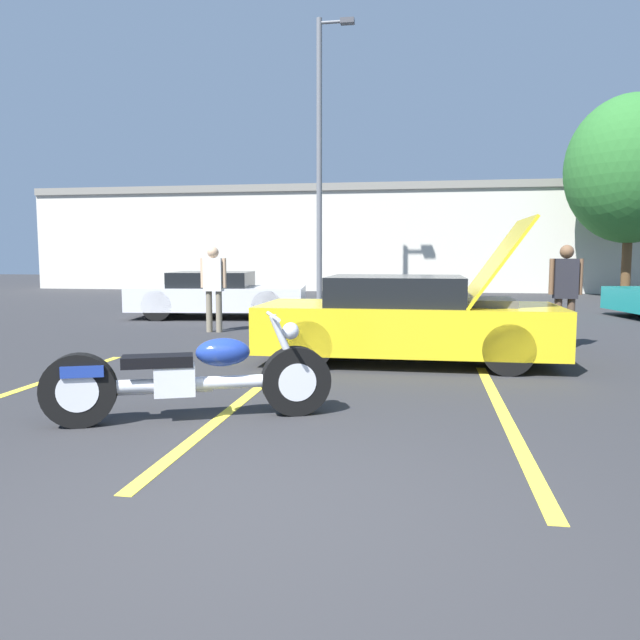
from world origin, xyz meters
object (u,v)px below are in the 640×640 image
object	(u,v)px
parked_car_left_row	(218,295)
spectator_by_show_car	(565,287)
light_pole	(321,150)
tree_background	(631,169)
motorcycle	(190,378)
spectator_near_motorcycle	(214,282)
show_car_hood_open	(409,320)

from	to	relation	value
parked_car_left_row	spectator_by_show_car	xyz separation A→B (m)	(7.15, -3.87, 0.44)
parked_car_left_row	spectator_by_show_car	world-z (taller)	spectator_by_show_car
light_pole	parked_car_left_row	world-z (taller)	light_pole
tree_background	motorcycle	distance (m)	20.28
tree_background	spectator_near_motorcycle	world-z (taller)	tree_background
show_car_hood_open	parked_car_left_row	distance (m)	7.32
motorcycle	parked_car_left_row	xyz separation A→B (m)	(-2.82, 9.08, 0.15)
tree_background	show_car_hood_open	distance (m)	16.39
show_car_hood_open	parked_car_left_row	size ratio (longest dim) A/B	0.96
tree_background	parked_car_left_row	distance (m)	15.13
spectator_by_show_car	show_car_hood_open	bearing A→B (deg)	-144.61
show_car_hood_open	spectator_by_show_car	world-z (taller)	show_car_hood_open
tree_background	spectator_near_motorcycle	size ratio (longest dim) A/B	4.16
show_car_hood_open	motorcycle	bearing A→B (deg)	-118.89
parked_car_left_row	spectator_by_show_car	size ratio (longest dim) A/B	2.58
light_pole	tree_background	xyz separation A→B (m)	(10.24, 2.72, -0.48)
parked_car_left_row	show_car_hood_open	bearing A→B (deg)	-57.51
motorcycle	parked_car_left_row	size ratio (longest dim) A/B	0.57
tree_background	motorcycle	world-z (taller)	tree_background
spectator_by_show_car	parked_car_left_row	bearing A→B (deg)	151.57
light_pole	spectator_near_motorcycle	xyz separation A→B (m)	(-0.68, -8.73, -3.89)
spectator_by_show_car	light_pole	bearing A→B (deg)	119.71
show_car_hood_open	parked_car_left_row	bearing A→B (deg)	129.50
light_pole	motorcycle	xyz separation A→B (m)	(1.27, -15.02, -4.48)
show_car_hood_open	tree_background	bearing A→B (deg)	63.15
tree_background	parked_car_left_row	bearing A→B (deg)	-143.67
motorcycle	show_car_hood_open	distance (m)	3.95
spectator_by_show_car	tree_background	bearing A→B (deg)	69.70
spectator_by_show_car	motorcycle	bearing A→B (deg)	-129.72
parked_car_left_row	spectator_near_motorcycle	world-z (taller)	spectator_near_motorcycle
parked_car_left_row	spectator_by_show_car	bearing A→B (deg)	-35.88
light_pole	tree_background	world-z (taller)	light_pole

